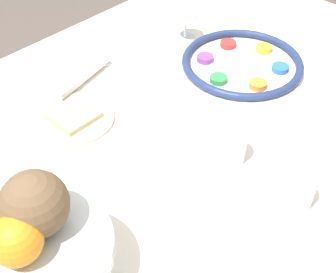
{
  "coord_description": "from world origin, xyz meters",
  "views": [
    {
      "loc": [
        0.55,
        0.5,
        1.45
      ],
      "look_at": [
        0.05,
        0.02,
        0.81
      ],
      "focal_mm": 50.0,
      "sensor_mm": 36.0,
      "label": 1
    }
  ],
  "objects_px": {
    "seder_plate": "(242,64)",
    "bread_plate": "(74,118)",
    "fruit_stand": "(43,252)",
    "orange_fruit": "(16,240)",
    "cup_near": "(230,146)",
    "cup_mid": "(296,190)",
    "wine_glass": "(186,10)",
    "napkin_roll": "(80,75)",
    "coconut": "(34,204)"
  },
  "relations": [
    {
      "from": "wine_glass",
      "to": "cup_near",
      "type": "relative_size",
      "value": 1.71
    },
    {
      "from": "seder_plate",
      "to": "fruit_stand",
      "type": "xyz_separation_m",
      "value": [
        0.69,
        0.14,
        0.06
      ]
    },
    {
      "from": "seder_plate",
      "to": "cup_near",
      "type": "distance_m",
      "value": 0.33
    },
    {
      "from": "seder_plate",
      "to": "wine_glass",
      "type": "xyz_separation_m",
      "value": [
        -0.01,
        -0.2,
        0.07
      ]
    },
    {
      "from": "fruit_stand",
      "to": "orange_fruit",
      "type": "xyz_separation_m",
      "value": [
        0.03,
        -0.0,
        0.06
      ]
    },
    {
      "from": "bread_plate",
      "to": "cup_near",
      "type": "height_order",
      "value": "cup_near"
    },
    {
      "from": "seder_plate",
      "to": "cup_mid",
      "type": "relative_size",
      "value": 4.44
    },
    {
      "from": "wine_glass",
      "to": "fruit_stand",
      "type": "relative_size",
      "value": 0.55
    },
    {
      "from": "napkin_roll",
      "to": "wine_glass",
      "type": "bearing_deg",
      "value": 171.4
    },
    {
      "from": "wine_glass",
      "to": "bread_plate",
      "type": "bearing_deg",
      "value": 7.12
    },
    {
      "from": "orange_fruit",
      "to": "cup_near",
      "type": "distance_m",
      "value": 0.46
    },
    {
      "from": "cup_near",
      "to": "cup_mid",
      "type": "xyz_separation_m",
      "value": [
        0.01,
        0.16,
        0.0
      ]
    },
    {
      "from": "fruit_stand",
      "to": "cup_mid",
      "type": "bearing_deg",
      "value": 154.34
    },
    {
      "from": "wine_glass",
      "to": "fruit_stand",
      "type": "distance_m",
      "value": 0.78
    },
    {
      "from": "wine_glass",
      "to": "fruit_stand",
      "type": "xyz_separation_m",
      "value": [
        0.7,
        0.34,
        -0.01
      ]
    },
    {
      "from": "napkin_roll",
      "to": "cup_mid",
      "type": "relative_size",
      "value": 2.72
    },
    {
      "from": "seder_plate",
      "to": "cup_near",
      "type": "height_order",
      "value": "cup_near"
    },
    {
      "from": "wine_glass",
      "to": "bread_plate",
      "type": "xyz_separation_m",
      "value": [
        0.43,
        0.05,
        -0.08
      ]
    },
    {
      "from": "fruit_stand",
      "to": "coconut",
      "type": "relative_size",
      "value": 2.1
    },
    {
      "from": "orange_fruit",
      "to": "cup_near",
      "type": "xyz_separation_m",
      "value": [
        -0.45,
        0.04,
        -0.11
      ]
    },
    {
      "from": "orange_fruit",
      "to": "fruit_stand",
      "type": "bearing_deg",
      "value": 178.48
    },
    {
      "from": "fruit_stand",
      "to": "napkin_roll",
      "type": "distance_m",
      "value": 0.55
    },
    {
      "from": "orange_fruit",
      "to": "bread_plate",
      "type": "xyz_separation_m",
      "value": [
        -0.3,
        -0.29,
        -0.13
      ]
    },
    {
      "from": "wine_glass",
      "to": "fruit_stand",
      "type": "height_order",
      "value": "wine_glass"
    },
    {
      "from": "seder_plate",
      "to": "cup_near",
      "type": "bearing_deg",
      "value": 32.48
    },
    {
      "from": "wine_glass",
      "to": "cup_near",
      "type": "distance_m",
      "value": 0.48
    },
    {
      "from": "wine_glass",
      "to": "orange_fruit",
      "type": "bearing_deg",
      "value": 25.04
    },
    {
      "from": "coconut",
      "to": "seder_plate",
      "type": "bearing_deg",
      "value": -170.33
    },
    {
      "from": "seder_plate",
      "to": "orange_fruit",
      "type": "distance_m",
      "value": 0.75
    },
    {
      "from": "orange_fruit",
      "to": "cup_mid",
      "type": "height_order",
      "value": "orange_fruit"
    },
    {
      "from": "fruit_stand",
      "to": "napkin_roll",
      "type": "xyz_separation_m",
      "value": [
        -0.37,
        -0.39,
        -0.06
      ]
    },
    {
      "from": "fruit_stand",
      "to": "orange_fruit",
      "type": "bearing_deg",
      "value": -1.52
    },
    {
      "from": "napkin_roll",
      "to": "fruit_stand",
      "type": "bearing_deg",
      "value": 46.4
    },
    {
      "from": "fruit_stand",
      "to": "wine_glass",
      "type": "bearing_deg",
      "value": -153.96
    },
    {
      "from": "wine_glass",
      "to": "coconut",
      "type": "height_order",
      "value": "coconut"
    },
    {
      "from": "fruit_stand",
      "to": "coconut",
      "type": "distance_m",
      "value": 0.08
    },
    {
      "from": "coconut",
      "to": "bread_plate",
      "type": "bearing_deg",
      "value": -133.75
    },
    {
      "from": "fruit_stand",
      "to": "napkin_roll",
      "type": "relative_size",
      "value": 1.15
    },
    {
      "from": "orange_fruit",
      "to": "cup_near",
      "type": "relative_size",
      "value": 1.1
    },
    {
      "from": "fruit_stand",
      "to": "orange_fruit",
      "type": "height_order",
      "value": "orange_fruit"
    },
    {
      "from": "seder_plate",
      "to": "wine_glass",
      "type": "distance_m",
      "value": 0.22
    },
    {
      "from": "bread_plate",
      "to": "orange_fruit",
      "type": "bearing_deg",
      "value": 43.64
    },
    {
      "from": "seder_plate",
      "to": "wine_glass",
      "type": "relative_size",
      "value": 2.59
    },
    {
      "from": "wine_glass",
      "to": "coconut",
      "type": "bearing_deg",
      "value": 24.98
    },
    {
      "from": "seder_plate",
      "to": "bread_plate",
      "type": "relative_size",
      "value": 1.7
    },
    {
      "from": "cup_near",
      "to": "bread_plate",
      "type": "bearing_deg",
      "value": -66.31
    },
    {
      "from": "seder_plate",
      "to": "coconut",
      "type": "height_order",
      "value": "coconut"
    },
    {
      "from": "napkin_roll",
      "to": "cup_mid",
      "type": "bearing_deg",
      "value": 93.16
    },
    {
      "from": "orange_fruit",
      "to": "coconut",
      "type": "bearing_deg",
      "value": -154.12
    },
    {
      "from": "orange_fruit",
      "to": "bread_plate",
      "type": "bearing_deg",
      "value": -136.36
    }
  ]
}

